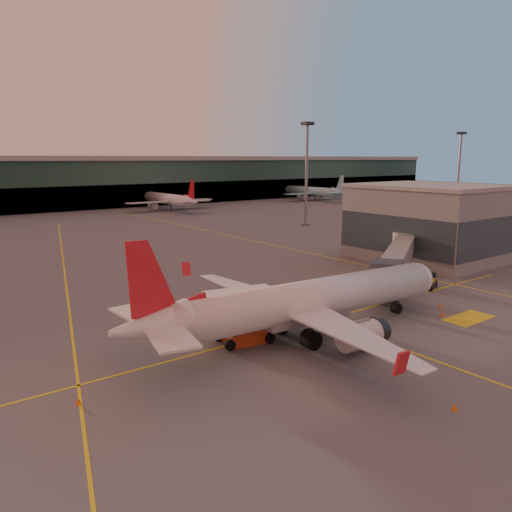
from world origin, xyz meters
TOP-DOWN VIEW (x-y plane):
  - ground at (0.00, 0.00)m, footprint 600.00×600.00m
  - taxi_markings at (-7.32, 44.49)m, footprint 100.12×173.00m
  - terminal at (0.00, 141.79)m, footprint 400.00×20.00m
  - gate_building at (41.93, 17.93)m, footprint 18.40×22.40m
  - mast_east_near at (55.00, 62.00)m, footprint 2.40×2.40m
  - mast_east_far at (130.00, 66.00)m, footprint 2.40×2.40m
  - main_airplane at (-0.42, 2.27)m, footprint 36.00×32.46m
  - jet_bridge at (24.70, 10.32)m, footprint 25.01×16.85m
  - catering_truck at (-5.66, 4.85)m, footprint 6.86×4.00m
  - gpu_cart at (17.44, 5.84)m, footprint 2.30×1.72m
  - pushback_tug at (25.28, 5.94)m, footprint 3.23×2.34m
  - cone_nose at (19.11, 0.08)m, footprint 0.45×0.45m
  - cone_tail at (-21.66, 2.05)m, footprint 0.41×0.41m
  - cone_wing_right at (-1.43, -14.29)m, footprint 0.40×0.40m
  - cone_wing_left at (0.17, 20.32)m, footprint 0.47×0.47m
  - cone_fwd at (16.31, -2.01)m, footprint 0.44×0.44m

SIDE VIEW (x-z plane):
  - ground at x=0.00m, z-range 0.00..0.00m
  - taxi_markings at x=-7.32m, z-range 0.00..0.01m
  - cone_wing_right at x=-1.43m, z-range -0.01..0.50m
  - cone_tail at x=-21.66m, z-range -0.01..0.52m
  - cone_fwd at x=16.31m, z-range -0.01..0.54m
  - cone_nose at x=19.11m, z-range -0.01..0.57m
  - cone_wing_left at x=0.17m, z-range -0.01..0.58m
  - gpu_cart at x=17.44m, z-range -0.01..1.19m
  - pushback_tug at x=25.28m, z-range -0.14..1.36m
  - catering_truck at x=-5.66m, z-range 0.34..5.35m
  - main_airplane at x=-0.42m, z-range -1.90..8.96m
  - jet_bridge at x=24.70m, z-range 1.02..6.54m
  - gate_building at x=41.93m, z-range -0.01..12.59m
  - terminal at x=0.00m, z-range -0.04..17.56m
  - mast_east_near at x=55.00m, z-range 2.06..27.66m
  - mast_east_far at x=130.00m, z-range 2.06..27.66m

